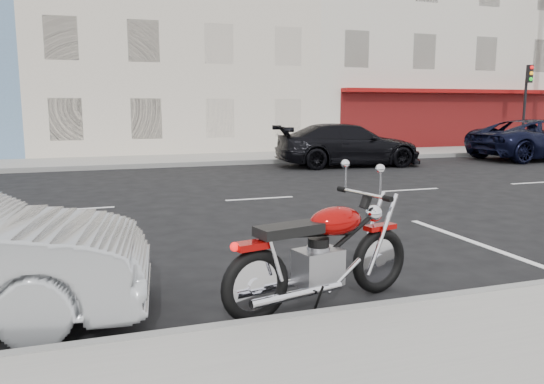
% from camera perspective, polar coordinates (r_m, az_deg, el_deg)
% --- Properties ---
extents(ground, '(120.00, 120.00, 0.00)m').
position_cam_1_polar(ground, '(12.88, 7.18, -0.23)').
color(ground, black).
rests_on(ground, ground).
extents(sidewalk_far, '(80.00, 3.40, 0.15)m').
position_cam_1_polar(sidewalk_far, '(20.24, -16.99, 3.09)').
color(sidewalk_far, gray).
rests_on(sidewalk_far, ground).
extents(curb_near, '(80.00, 0.12, 0.16)m').
position_cam_1_polar(curb_near, '(4.90, -10.93, -15.32)').
color(curb_near, gray).
rests_on(curb_near, ground).
extents(curb_far, '(80.00, 0.12, 0.16)m').
position_cam_1_polar(curb_far, '(18.55, -16.83, 2.59)').
color(curb_far, gray).
rests_on(curb_far, ground).
extents(bldg_cream, '(12.00, 12.00, 11.50)m').
position_cam_1_polar(bldg_cream, '(28.19, -11.71, 16.49)').
color(bldg_cream, beige).
rests_on(bldg_cream, ground).
extents(bldg_corner, '(14.00, 12.00, 12.50)m').
position_cam_1_polar(bldg_corner, '(32.56, 12.63, 16.35)').
color(bldg_corner, beige).
rests_on(bldg_corner, ground).
extents(traffic_light, '(0.26, 0.30, 3.80)m').
position_cam_1_polar(traffic_light, '(27.45, 25.69, 9.29)').
color(traffic_light, black).
rests_on(traffic_light, sidewalk_far).
extents(fire_hydrant, '(0.20, 0.20, 0.72)m').
position_cam_1_polar(fire_hydrant, '(26.60, 22.81, 5.14)').
color(fire_hydrant, beige).
rests_on(fire_hydrant, sidewalk_far).
extents(motorcycle, '(2.33, 0.92, 1.18)m').
position_cam_1_polar(motorcycle, '(6.14, 11.69, -5.70)').
color(motorcycle, black).
rests_on(motorcycle, ground).
extents(suv_far, '(5.72, 2.68, 1.58)m').
position_cam_1_polar(suv_far, '(23.59, 26.92, 5.06)').
color(suv_far, black).
rests_on(suv_far, ground).
extents(car_far, '(5.33, 2.59, 1.49)m').
position_cam_1_polar(car_far, '(18.91, 8.21, 5.04)').
color(car_far, black).
rests_on(car_far, ground).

